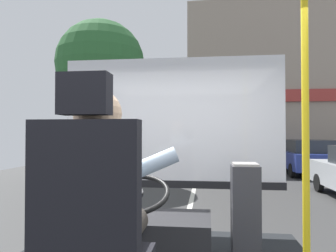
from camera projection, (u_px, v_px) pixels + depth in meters
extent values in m
cube|color=#353535|center=(195.00, 184.00, 10.68)|extent=(18.00, 44.00, 0.05)
cube|color=silver|center=(195.00, 183.00, 10.69)|extent=(0.12, 39.60, 0.00)
cube|color=black|center=(84.00, 197.00, 1.35)|extent=(0.48, 0.10, 0.66)
cube|color=black|center=(85.00, 94.00, 1.36)|extent=(0.22, 0.10, 0.18)
cylinder|color=#332D28|center=(125.00, 232.00, 1.66)|extent=(0.16, 0.48, 0.16)
cylinder|color=#332D28|center=(92.00, 231.00, 1.68)|extent=(0.16, 0.48, 0.16)
cylinder|color=silver|center=(97.00, 197.00, 1.50)|extent=(0.33, 0.33, 0.59)
cube|color=#70934C|center=(108.00, 177.00, 1.68)|extent=(0.06, 0.01, 0.37)
sphere|color=tan|center=(98.00, 114.00, 1.51)|extent=(0.23, 0.23, 0.23)
cylinder|color=silver|center=(131.00, 173.00, 1.73)|extent=(0.54, 0.20, 0.29)
cylinder|color=silver|center=(94.00, 173.00, 1.76)|extent=(0.54, 0.20, 0.29)
cube|color=black|center=(144.00, 240.00, 2.63)|extent=(1.10, 0.56, 0.40)
cylinder|color=black|center=(135.00, 215.00, 2.29)|extent=(0.07, 0.20, 0.37)
torus|color=black|center=(133.00, 194.00, 2.23)|extent=(0.52, 0.50, 0.22)
cylinder|color=black|center=(133.00, 194.00, 2.23)|extent=(0.15, 0.15, 0.08)
cylinder|color=yellow|center=(306.00, 133.00, 1.95)|extent=(0.04, 0.04, 2.18)
cube|color=#333338|center=(245.00, 213.00, 2.71)|extent=(0.23, 0.26, 0.81)
cube|color=#9E9993|center=(245.00, 164.00, 2.72)|extent=(0.21, 0.24, 0.02)
cube|color=silver|center=(172.00, 119.00, 3.60)|extent=(2.50, 0.01, 1.40)
cube|color=black|center=(172.00, 184.00, 3.59)|extent=(2.50, 0.08, 0.08)
cylinder|color=#4C3828|center=(100.00, 137.00, 11.28)|extent=(0.33, 0.33, 3.16)
sphere|color=#285D2D|center=(101.00, 64.00, 11.33)|extent=(3.15, 3.15, 3.15)
cube|color=gray|center=(284.00, 87.00, 17.72)|extent=(10.61, 4.24, 8.56)
cube|color=#9E332D|center=(295.00, 95.00, 15.54)|extent=(10.19, 0.12, 0.60)
cylinder|color=black|center=(319.00, 183.00, 9.22)|extent=(0.14, 0.52, 0.52)
cube|color=navy|center=(306.00, 159.00, 13.32)|extent=(1.94, 4.15, 0.66)
cube|color=#282D33|center=(308.00, 146.00, 13.08)|extent=(1.59, 2.28, 0.50)
cylinder|color=black|center=(319.00, 164.00, 14.48)|extent=(0.14, 0.54, 0.54)
cylinder|color=black|center=(277.00, 164.00, 14.70)|extent=(0.14, 0.54, 0.54)
cylinder|color=black|center=(292.00, 170.00, 12.15)|extent=(0.14, 0.54, 0.54)
cube|color=#474C51|center=(281.00, 153.00, 18.56)|extent=(1.74, 3.86, 0.61)
cube|color=#282D33|center=(281.00, 143.00, 18.34)|extent=(1.43, 2.12, 0.47)
cylinder|color=black|center=(290.00, 156.00, 19.64)|extent=(0.14, 0.50, 0.50)
cylinder|color=black|center=(263.00, 156.00, 19.84)|extent=(0.14, 0.50, 0.50)
cylinder|color=black|center=(301.00, 160.00, 17.26)|extent=(0.14, 0.50, 0.50)
cylinder|color=black|center=(270.00, 159.00, 17.47)|extent=(0.14, 0.50, 0.50)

